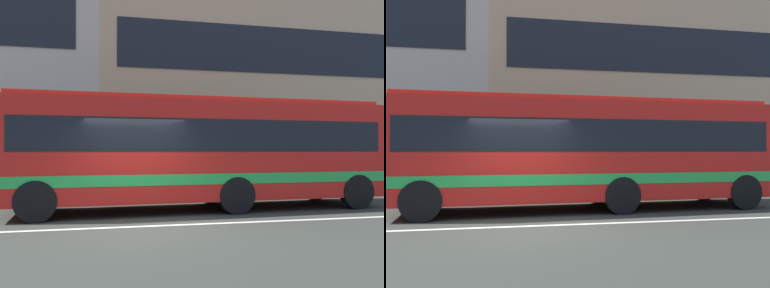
% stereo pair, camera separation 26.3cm
% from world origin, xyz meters
% --- Properties ---
extents(ground_plane, '(160.00, 160.00, 0.00)m').
position_xyz_m(ground_plane, '(0.00, 0.00, 0.00)').
color(ground_plane, '#34362F').
extents(lane_centre_line, '(60.00, 0.16, 0.01)m').
position_xyz_m(lane_centre_line, '(0.00, 0.00, 0.00)').
color(lane_centre_line, silver).
rests_on(lane_centre_line, ground_plane).
extents(hedge_row_far, '(23.25, 1.10, 0.89)m').
position_xyz_m(hedge_row_far, '(-1.82, 6.09, 0.45)').
color(hedge_row_far, '#1F4315').
rests_on(hedge_row_far, ground_plane).
extents(apartment_block_right, '(20.14, 11.38, 11.47)m').
position_xyz_m(apartment_block_right, '(9.12, 15.31, 5.74)').
color(apartment_block_right, tan).
rests_on(apartment_block_right, ground_plane).
extents(transit_bus, '(10.95, 2.97, 3.18)m').
position_xyz_m(transit_bus, '(1.99, 2.38, 1.75)').
color(transit_bus, red).
rests_on(transit_bus, ground_plane).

